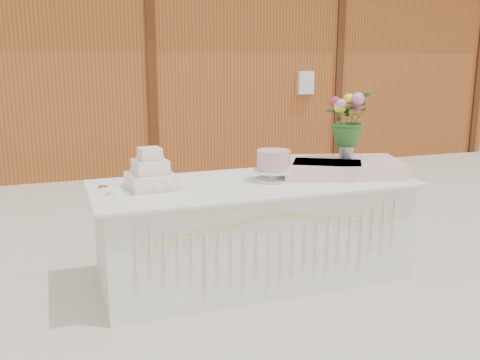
% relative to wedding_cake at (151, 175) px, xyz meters
% --- Properties ---
extents(ground, '(80.00, 80.00, 0.00)m').
position_rel_wedding_cake_xyz_m(ground, '(0.76, -0.06, -0.87)').
color(ground, beige).
rests_on(ground, ground).
extents(barn, '(12.60, 4.60, 3.30)m').
position_rel_wedding_cake_xyz_m(barn, '(0.75, 5.93, 0.81)').
color(barn, '#A64F22').
rests_on(barn, ground).
extents(cake_table, '(2.40, 1.00, 0.77)m').
position_rel_wedding_cake_xyz_m(cake_table, '(0.76, -0.07, -0.48)').
color(cake_table, white).
rests_on(cake_table, ground).
extents(wedding_cake, '(0.35, 0.35, 0.29)m').
position_rel_wedding_cake_xyz_m(wedding_cake, '(0.00, 0.00, 0.00)').
color(wedding_cake, white).
rests_on(wedding_cake, cake_table).
extents(pink_cake_stand, '(0.32, 0.32, 0.23)m').
position_rel_wedding_cake_xyz_m(pink_cake_stand, '(0.92, -0.06, 0.03)').
color(pink_cake_stand, white).
rests_on(pink_cake_stand, cake_table).
extents(satin_runner, '(1.06, 0.79, 0.12)m').
position_rel_wedding_cake_xyz_m(satin_runner, '(1.50, -0.05, -0.04)').
color(satin_runner, '#FACFC9').
rests_on(satin_runner, cake_table).
extents(flower_vase, '(0.11, 0.11, 0.15)m').
position_rel_wedding_cake_xyz_m(flower_vase, '(1.58, 0.00, 0.10)').
color(flower_vase, '#ADACB1').
rests_on(flower_vase, satin_runner).
extents(bouquet, '(0.50, 0.49, 0.43)m').
position_rel_wedding_cake_xyz_m(bouquet, '(1.58, 0.00, 0.38)').
color(bouquet, '#306026').
rests_on(bouquet, flower_vase).
extents(loose_flowers, '(0.20, 0.38, 0.02)m').
position_rel_wedding_cake_xyz_m(loose_flowers, '(-0.29, 0.01, -0.09)').
color(loose_flowers, pink).
rests_on(loose_flowers, cake_table).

